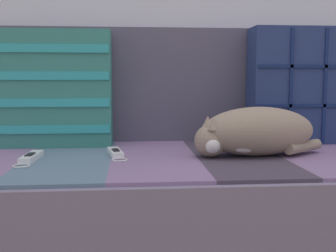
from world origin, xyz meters
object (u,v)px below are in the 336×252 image
(couch, at_px, (232,209))
(sleeping_cat, at_px, (253,133))
(throw_pillow_striped, at_px, (54,89))
(game_remote_near, at_px, (31,158))
(game_remote_far, at_px, (116,153))
(throw_pillow_quilted, at_px, (301,86))

(couch, distance_m, sleeping_cat, 0.28)
(throw_pillow_striped, bearing_deg, game_remote_near, -95.15)
(sleeping_cat, bearing_deg, couch, 127.76)
(game_remote_near, xyz_separation_m, game_remote_far, (0.25, 0.05, -0.00))
(couch, height_order, throw_pillow_striped, throw_pillow_striped)
(throw_pillow_striped, distance_m, game_remote_near, 0.35)
(throw_pillow_quilted, bearing_deg, sleeping_cat, -134.39)
(couch, bearing_deg, game_remote_near, -172.67)
(game_remote_near, bearing_deg, game_remote_far, 11.87)
(sleeping_cat, bearing_deg, throw_pillow_quilted, 45.61)
(couch, distance_m, game_remote_near, 0.68)
(throw_pillow_striped, height_order, sleeping_cat, throw_pillow_striped)
(game_remote_near, distance_m, game_remote_far, 0.26)
(throw_pillow_striped, height_order, game_remote_near, throw_pillow_striped)
(throw_pillow_quilted, height_order, throw_pillow_striped, throw_pillow_quilted)
(couch, relative_size, game_remote_near, 9.80)
(couch, relative_size, sleeping_cat, 4.54)
(sleeping_cat, distance_m, game_remote_near, 0.69)
(throw_pillow_striped, xyz_separation_m, game_remote_near, (-0.03, -0.28, -0.20))
(throw_pillow_quilted, bearing_deg, throw_pillow_striped, -179.97)
(couch, relative_size, throw_pillow_quilted, 4.54)
(throw_pillow_quilted, distance_m, game_remote_far, 0.77)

